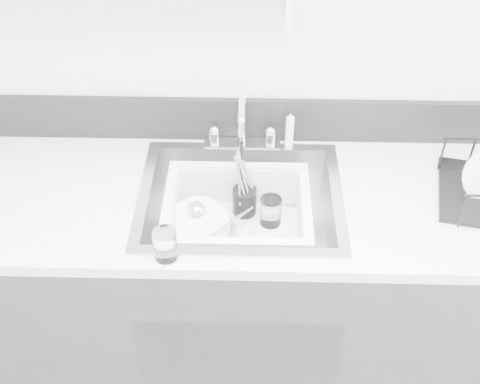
{
  "coord_description": "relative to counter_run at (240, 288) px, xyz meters",
  "views": [
    {
      "loc": [
        0.03,
        -0.2,
        2.19
      ],
      "look_at": [
        0.0,
        1.14,
        0.98
      ],
      "focal_mm": 45.0,
      "sensor_mm": 36.0,
      "label": 1
    }
  ],
  "objects": [
    {
      "name": "side_sprayer",
      "position": [
        0.16,
        0.25,
        0.53
      ],
      "size": [
        0.03,
        0.03,
        0.14
      ],
      "primitive_type": "cylinder",
      "color": "white",
      "rests_on": "counter_run"
    },
    {
      "name": "tumbler_counter",
      "position": [
        -0.2,
        -0.26,
        0.51
      ],
      "size": [
        0.09,
        0.09,
        0.09
      ],
      "primitive_type": "cylinder",
      "rotation": [
        0.0,
        0.0,
        0.33
      ],
      "color": "white",
      "rests_on": "counter_run"
    },
    {
      "name": "ladle",
      "position": [
        -0.08,
        -0.03,
        0.35
      ],
      "size": [
        0.31,
        0.25,
        0.08
      ],
      "primitive_type": null,
      "rotation": [
        0.0,
        0.0,
        -0.59
      ],
      "color": "silver",
      "rests_on": "wash_tub"
    },
    {
      "name": "utensil_cup",
      "position": [
        0.01,
        0.09,
        0.37
      ],
      "size": [
        0.08,
        0.08,
        0.27
      ],
      "rotation": [
        0.0,
        0.0,
        0.13
      ],
      "color": "black",
      "rests_on": "wash_tub"
    },
    {
      "name": "bowl_small",
      "position": [
        0.07,
        -0.08,
        0.32
      ],
      "size": [
        0.13,
        0.13,
        0.03
      ],
      "primitive_type": "imported",
      "rotation": [
        0.0,
        0.0,
        -0.31
      ],
      "color": "white",
      "rests_on": "wash_tub"
    },
    {
      "name": "backsplash",
      "position": [
        0.0,
        0.3,
        0.54
      ],
      "size": [
        3.2,
        0.02,
        0.16
      ],
      "primitive_type": "cube",
      "color": "black",
      "rests_on": "counter_run"
    },
    {
      "name": "counter_run",
      "position": [
        0.0,
        0.0,
        0.0
      ],
      "size": [
        3.2,
        0.62,
        0.92
      ],
      "color": "#2A2A2E",
      "rests_on": "ground"
    },
    {
      "name": "faucet",
      "position": [
        0.0,
        0.25,
        0.52
      ],
      "size": [
        0.26,
        0.18,
        0.23
      ],
      "color": "silver",
      "rests_on": "counter_run"
    },
    {
      "name": "sink",
      "position": [
        0.0,
        0.0,
        0.37
      ],
      "size": [
        0.64,
        0.52,
        0.2
      ],
      "primitive_type": null,
      "color": "silver",
      "rests_on": "counter_run"
    },
    {
      "name": "plate_stack",
      "position": [
        -0.13,
        -0.04,
        0.33
      ],
      "size": [
        0.25,
        0.24,
        0.1
      ],
      "rotation": [
        0.0,
        0.0,
        -0.36
      ],
      "color": "white",
      "rests_on": "wash_tub"
    },
    {
      "name": "tumbler_in_tub",
      "position": [
        0.1,
        0.04,
        0.36
      ],
      "size": [
        0.08,
        0.08,
        0.1
      ],
      "primitive_type": "cylinder",
      "rotation": [
        0.0,
        0.0,
        -0.19
      ],
      "color": "white",
      "rests_on": "wash_tub"
    },
    {
      "name": "room_shell",
      "position": [
        0.0,
        -0.8,
        1.22
      ],
      "size": [
        3.5,
        3.0,
        2.6
      ],
      "color": "silver",
      "rests_on": "ground"
    },
    {
      "name": "wash_tub",
      "position": [
        -0.01,
        -0.03,
        0.38
      ],
      "size": [
        0.52,
        0.45,
        0.18
      ],
      "primitive_type": null,
      "rotation": [
        0.0,
        0.0,
        -0.18
      ],
      "color": "white",
      "rests_on": "sink"
    }
  ]
}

